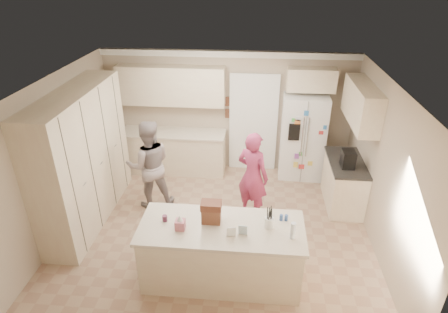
# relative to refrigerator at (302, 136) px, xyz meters

# --- Properties ---
(floor) EXTENTS (5.20, 4.60, 0.02)m
(floor) POSITION_rel_refrigerator_xyz_m (-1.59, -2.07, -0.91)
(floor) COLOR #9F8266
(floor) RESTS_ON ground
(ceiling) EXTENTS (5.20, 4.60, 0.02)m
(ceiling) POSITION_rel_refrigerator_xyz_m (-1.59, -2.07, 1.71)
(ceiling) COLOR white
(ceiling) RESTS_ON wall_back
(wall_back) EXTENTS (5.20, 0.02, 2.60)m
(wall_back) POSITION_rel_refrigerator_xyz_m (-1.59, 0.24, 0.40)
(wall_back) COLOR tan
(wall_back) RESTS_ON ground
(wall_front) EXTENTS (5.20, 0.02, 2.60)m
(wall_front) POSITION_rel_refrigerator_xyz_m (-1.59, -4.38, 0.40)
(wall_front) COLOR tan
(wall_front) RESTS_ON ground
(wall_left) EXTENTS (0.02, 4.60, 2.60)m
(wall_left) POSITION_rel_refrigerator_xyz_m (-4.20, -2.07, 0.40)
(wall_left) COLOR tan
(wall_left) RESTS_ON ground
(wall_right) EXTENTS (0.02, 4.60, 2.60)m
(wall_right) POSITION_rel_refrigerator_xyz_m (1.02, -2.07, 0.40)
(wall_right) COLOR tan
(wall_right) RESTS_ON ground
(crown_back) EXTENTS (5.20, 0.08, 0.12)m
(crown_back) POSITION_rel_refrigerator_xyz_m (-1.59, 0.19, 1.63)
(crown_back) COLOR white
(crown_back) RESTS_ON wall_back
(pantry_bank) EXTENTS (0.60, 2.60, 2.35)m
(pantry_bank) POSITION_rel_refrigerator_xyz_m (-3.89, -1.87, 0.28)
(pantry_bank) COLOR beige
(pantry_bank) RESTS_ON floor
(back_base_cab) EXTENTS (2.20, 0.60, 0.88)m
(back_base_cab) POSITION_rel_refrigerator_xyz_m (-2.74, -0.07, -0.46)
(back_base_cab) COLOR beige
(back_base_cab) RESTS_ON floor
(back_countertop) EXTENTS (2.24, 0.63, 0.04)m
(back_countertop) POSITION_rel_refrigerator_xyz_m (-2.74, -0.08, 0.00)
(back_countertop) COLOR beige
(back_countertop) RESTS_ON back_base_cab
(back_upper_cab) EXTENTS (2.20, 0.35, 0.80)m
(back_upper_cab) POSITION_rel_refrigerator_xyz_m (-2.74, 0.05, 1.00)
(back_upper_cab) COLOR beige
(back_upper_cab) RESTS_ON wall_back
(doorway_opening) EXTENTS (0.90, 0.06, 2.10)m
(doorway_opening) POSITION_rel_refrigerator_xyz_m (-1.04, 0.21, 0.15)
(doorway_opening) COLOR black
(doorway_opening) RESTS_ON floor
(doorway_casing) EXTENTS (1.02, 0.03, 2.22)m
(doorway_casing) POSITION_rel_refrigerator_xyz_m (-1.04, 0.17, 0.15)
(doorway_casing) COLOR white
(doorway_casing) RESTS_ON floor
(wall_frame_upper) EXTENTS (0.15, 0.02, 0.20)m
(wall_frame_upper) POSITION_rel_refrigerator_xyz_m (-1.57, 0.20, 0.65)
(wall_frame_upper) COLOR brown
(wall_frame_upper) RESTS_ON wall_back
(wall_frame_lower) EXTENTS (0.15, 0.02, 0.20)m
(wall_frame_lower) POSITION_rel_refrigerator_xyz_m (-1.57, 0.20, 0.38)
(wall_frame_lower) COLOR brown
(wall_frame_lower) RESTS_ON wall_back
(refrigerator) EXTENTS (0.93, 0.73, 1.80)m
(refrigerator) POSITION_rel_refrigerator_xyz_m (0.00, 0.00, 0.00)
(refrigerator) COLOR white
(refrigerator) RESTS_ON floor
(fridge_seam) EXTENTS (0.02, 0.02, 1.78)m
(fridge_seam) POSITION_rel_refrigerator_xyz_m (0.00, -0.35, 0.00)
(fridge_seam) COLOR gray
(fridge_seam) RESTS_ON refrigerator
(fridge_dispenser) EXTENTS (0.22, 0.03, 0.35)m
(fridge_dispenser) POSITION_rel_refrigerator_xyz_m (-0.22, -0.37, 0.25)
(fridge_dispenser) COLOR black
(fridge_dispenser) RESTS_ON refrigerator
(fridge_handle_l) EXTENTS (0.02, 0.02, 0.85)m
(fridge_handle_l) POSITION_rel_refrigerator_xyz_m (-0.05, -0.37, 0.15)
(fridge_handle_l) COLOR silver
(fridge_handle_l) RESTS_ON refrigerator
(fridge_handle_r) EXTENTS (0.02, 0.02, 0.85)m
(fridge_handle_r) POSITION_rel_refrigerator_xyz_m (0.05, -0.37, 0.15)
(fridge_handle_r) COLOR silver
(fridge_handle_r) RESTS_ON refrigerator
(over_fridge_cab) EXTENTS (0.95, 0.35, 0.45)m
(over_fridge_cab) POSITION_rel_refrigerator_xyz_m (0.06, 0.05, 1.20)
(over_fridge_cab) COLOR beige
(over_fridge_cab) RESTS_ON wall_back
(right_base_cab) EXTENTS (0.60, 1.20, 0.88)m
(right_base_cab) POSITION_rel_refrigerator_xyz_m (0.71, -1.07, -0.46)
(right_base_cab) COLOR beige
(right_base_cab) RESTS_ON floor
(right_countertop) EXTENTS (0.63, 1.24, 0.04)m
(right_countertop) POSITION_rel_refrigerator_xyz_m (0.70, -1.07, 0.00)
(right_countertop) COLOR #2D2B28
(right_countertop) RESTS_ON right_base_cab
(right_upper_cab) EXTENTS (0.35, 1.50, 0.70)m
(right_upper_cab) POSITION_rel_refrigerator_xyz_m (0.84, -0.87, 1.05)
(right_upper_cab) COLOR beige
(right_upper_cab) RESTS_ON wall_right
(coffee_maker) EXTENTS (0.22, 0.28, 0.30)m
(coffee_maker) POSITION_rel_refrigerator_xyz_m (0.66, -1.27, 0.17)
(coffee_maker) COLOR black
(coffee_maker) RESTS_ON right_countertop
(island_base) EXTENTS (2.20, 0.90, 0.88)m
(island_base) POSITION_rel_refrigerator_xyz_m (-1.39, -3.17, -0.46)
(island_base) COLOR beige
(island_base) RESTS_ON floor
(island_top) EXTENTS (2.28, 0.96, 0.05)m
(island_top) POSITION_rel_refrigerator_xyz_m (-1.39, -3.17, 0.00)
(island_top) COLOR beige
(island_top) RESTS_ON island_base
(utensil_crock) EXTENTS (0.13, 0.13, 0.15)m
(utensil_crock) POSITION_rel_refrigerator_xyz_m (-0.74, -3.12, 0.10)
(utensil_crock) COLOR white
(utensil_crock) RESTS_ON island_top
(tissue_box) EXTENTS (0.13, 0.13, 0.14)m
(tissue_box) POSITION_rel_refrigerator_xyz_m (-1.94, -3.27, 0.10)
(tissue_box) COLOR #C3677A
(tissue_box) RESTS_ON island_top
(tissue_plume) EXTENTS (0.08, 0.08, 0.08)m
(tissue_plume) POSITION_rel_refrigerator_xyz_m (-1.94, -3.27, 0.20)
(tissue_plume) COLOR white
(tissue_plume) RESTS_ON tissue_box
(dollhouse_body) EXTENTS (0.26, 0.18, 0.22)m
(dollhouse_body) POSITION_rel_refrigerator_xyz_m (-1.54, -3.07, 0.14)
(dollhouse_body) COLOR brown
(dollhouse_body) RESTS_ON island_top
(dollhouse_roof) EXTENTS (0.28, 0.20, 0.10)m
(dollhouse_roof) POSITION_rel_refrigerator_xyz_m (-1.54, -3.07, 0.30)
(dollhouse_roof) COLOR #592D1E
(dollhouse_roof) RESTS_ON dollhouse_body
(jam_jar) EXTENTS (0.07, 0.07, 0.09)m
(jam_jar) POSITION_rel_refrigerator_xyz_m (-2.19, -3.12, 0.07)
(jam_jar) COLOR #59263F
(jam_jar) RESTS_ON island_top
(greeting_card_a) EXTENTS (0.12, 0.06, 0.16)m
(greeting_card_a) POSITION_rel_refrigerator_xyz_m (-1.24, -3.37, 0.11)
(greeting_card_a) COLOR white
(greeting_card_a) RESTS_ON island_top
(greeting_card_b) EXTENTS (0.12, 0.05, 0.16)m
(greeting_card_b) POSITION_rel_refrigerator_xyz_m (-1.09, -3.32, 0.11)
(greeting_card_b) COLOR silver
(greeting_card_b) RESTS_ON island_top
(water_bottle) EXTENTS (0.07, 0.07, 0.24)m
(water_bottle) POSITION_rel_refrigerator_xyz_m (-0.44, -3.32, 0.14)
(water_bottle) COLOR silver
(water_bottle) RESTS_ON island_top
(shaker_salt) EXTENTS (0.05, 0.05, 0.09)m
(shaker_salt) POSITION_rel_refrigerator_xyz_m (-0.57, -2.95, 0.07)
(shaker_salt) COLOR #345596
(shaker_salt) RESTS_ON island_top
(shaker_pepper) EXTENTS (0.05, 0.05, 0.09)m
(shaker_pepper) POSITION_rel_refrigerator_xyz_m (-0.50, -2.95, 0.07)
(shaker_pepper) COLOR #345596
(shaker_pepper) RESTS_ON island_top
(teen_boy) EXTENTS (1.00, 0.89, 1.71)m
(teen_boy) POSITION_rel_refrigerator_xyz_m (-2.89, -1.43, -0.04)
(teen_boy) COLOR #9B9593
(teen_boy) RESTS_ON floor
(teen_girl) EXTENTS (0.72, 0.64, 1.65)m
(teen_girl) POSITION_rel_refrigerator_xyz_m (-1.00, -1.59, -0.08)
(teen_girl) COLOR #A73775
(teen_girl) RESTS_ON floor
(fridge_magnets) EXTENTS (0.76, 0.02, 1.44)m
(fridge_magnets) POSITION_rel_refrigerator_xyz_m (0.00, -0.36, 0.00)
(fridge_magnets) COLOR tan
(fridge_magnets) RESTS_ON refrigerator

